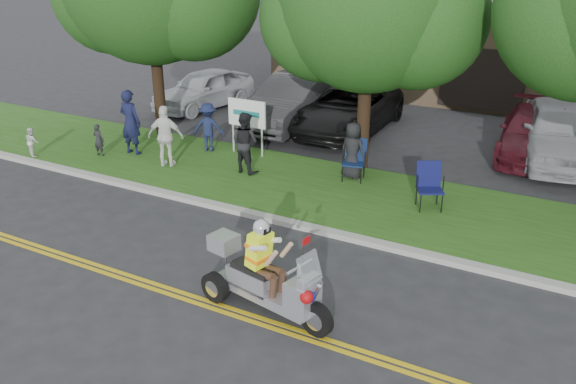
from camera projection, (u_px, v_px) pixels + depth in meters
The scene contains 23 objects.
ground at pixel (192, 281), 11.62m from camera, with size 120.00×120.00×0.00m, color #28282B.
centerline_near at pixel (172, 295), 11.15m from camera, with size 60.00×0.10×0.01m, color gold.
centerline_far at pixel (178, 291), 11.28m from camera, with size 60.00×0.10×0.01m, color gold.
curb at pixel (272, 219), 14.06m from camera, with size 60.00×0.25×0.12m, color #A8A89E.
grass_verge at pixel (314, 188), 15.80m from camera, with size 60.00×4.00×0.10m, color #234E14.
commercial_building at pixel (506, 44), 25.31m from camera, with size 18.00×8.20×4.00m.
tree_mid at pixel (371, 7), 15.52m from camera, with size 5.88×4.80×7.05m.
business_sign at pixel (247, 116), 17.77m from camera, with size 1.25×0.06×1.75m.
trike_scooter at pixel (264, 280), 10.49m from camera, with size 2.65×1.12×1.74m.
lawn_chair_a at pixel (355, 157), 16.10m from camera, with size 0.68×0.70×1.08m.
lawn_chair_b at pixel (429, 182), 14.38m from camera, with size 0.80×0.81×1.10m.
spectator_adult_left at pixel (130, 122), 17.89m from camera, with size 0.70×0.46×1.93m, color #131637.
spectator_adult_mid at pixel (245, 142), 16.49m from camera, with size 0.81×0.63×1.67m, color black.
spectator_adult_right at pixel (166, 136), 16.92m from camera, with size 1.01×0.42×1.73m, color white.
spectator_chair_a at pixel (208, 127), 18.21m from camera, with size 0.94×0.54×1.46m, color #182045.
spectator_chair_b at pixel (353, 150), 16.11m from camera, with size 0.75×0.49×1.53m, color black.
child_left at pixel (99, 140), 17.90m from camera, with size 0.35×0.23×0.95m, color black.
child_right at pixel (32, 142), 17.89m from camera, with size 0.42×0.33×0.86m, color silver.
parked_car_far_left at pixel (204, 89), 23.30m from camera, with size 1.76×4.36×1.49m, color silver.
parked_car_left at pixel (294, 101), 20.99m from camera, with size 1.83×5.25×1.73m, color #323234.
parked_car_mid at pixel (348, 109), 20.43m from camera, with size 2.53×5.49×1.53m, color black.
parked_car_right at pixel (534, 133), 18.15m from camera, with size 1.92×4.73×1.37m, color #4B111B.
parked_car_far_right at pixel (559, 131), 17.66m from camera, with size 2.09×5.19×1.77m, color #A8AAAF.
Camera 1 is at (6.48, -7.94, 6.02)m, focal length 38.00 mm.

